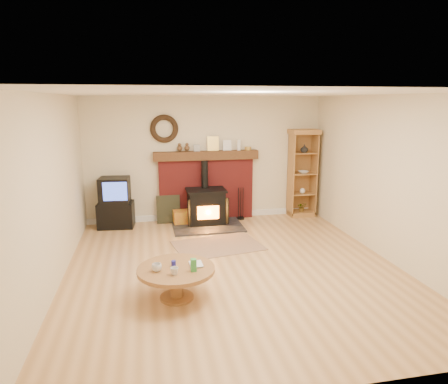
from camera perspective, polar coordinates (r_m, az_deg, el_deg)
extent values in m
plane|color=#B17F49|center=(6.23, 1.34, -10.78)|extent=(5.50, 5.50, 0.00)
cube|color=beige|center=(8.49, -2.65, 4.74)|extent=(5.00, 0.02, 2.60)
cube|color=beige|center=(3.31, 11.99, -8.64)|extent=(5.00, 0.02, 2.60)
cube|color=beige|center=(5.83, -23.33, -0.05)|extent=(0.02, 5.50, 2.60)
cube|color=beige|center=(6.82, 22.39, 1.77)|extent=(0.02, 5.50, 2.60)
cube|color=white|center=(5.71, 1.48, 13.89)|extent=(5.00, 5.50, 0.02)
cube|color=white|center=(8.74, -2.55, -3.36)|extent=(5.00, 0.04, 0.12)
torus|color=black|center=(8.28, -8.53, 8.93)|extent=(0.57, 0.11, 0.57)
cube|color=maroon|center=(8.54, -2.53, 0.35)|extent=(2.00, 0.15, 1.30)
cube|color=#3B1F13|center=(8.37, -2.55, 5.25)|extent=(2.20, 0.22, 0.18)
cube|color=#999999|center=(8.34, -3.93, 6.30)|extent=(0.13, 0.05, 0.14)
cube|color=gold|center=(8.40, -1.58, 6.93)|extent=(0.24, 0.06, 0.30)
cube|color=white|center=(8.46, 0.44, 6.70)|extent=(0.18, 0.05, 0.22)
cylinder|color=white|center=(8.49, 2.13, 6.72)|extent=(0.08, 0.08, 0.22)
cylinder|color=gold|center=(8.55, 3.44, 6.24)|extent=(0.14, 0.14, 0.07)
cube|color=black|center=(8.14, -2.33, -4.90)|extent=(1.40, 1.00, 0.03)
cube|color=black|center=(8.24, -2.57, -2.15)|extent=(0.72, 0.52, 0.67)
cube|color=black|center=(8.15, -2.59, 0.26)|extent=(0.80, 0.57, 0.04)
cylinder|color=black|center=(8.24, -2.77, 2.52)|extent=(0.14, 0.14, 0.56)
cube|color=orange|center=(7.99, -2.27, -2.97)|extent=(0.43, 0.02, 0.27)
cube|color=black|center=(8.00, -4.68, -2.83)|extent=(0.17, 0.23, 0.54)
cube|color=black|center=(8.10, -0.02, -2.59)|extent=(0.17, 0.23, 0.54)
cube|color=brown|center=(7.11, -0.91, -7.65)|extent=(1.64, 1.27, 0.01)
cube|color=black|center=(8.37, -15.15, -3.15)|extent=(0.74, 0.55, 0.51)
cube|color=black|center=(8.24, -15.36, 0.26)|extent=(0.62, 0.53, 0.51)
cube|color=blue|center=(8.00, -15.32, 0.07)|extent=(0.46, 0.06, 0.37)
cube|color=olive|center=(9.10, 10.88, -2.98)|extent=(0.55, 0.40, 0.10)
cube|color=olive|center=(9.08, 10.67, 2.69)|extent=(0.55, 0.02, 1.76)
cube|color=olive|center=(8.81, 9.51, 2.42)|extent=(0.02, 0.40, 1.76)
cube|color=olive|center=(9.01, 12.69, 2.52)|extent=(0.02, 0.40, 1.76)
cube|color=olive|center=(8.79, 11.38, 8.44)|extent=(0.61, 0.44, 0.10)
cube|color=olive|center=(8.99, 11.00, -0.21)|extent=(0.51, 0.36, 0.02)
cube|color=olive|center=(8.90, 11.13, 2.63)|extent=(0.51, 0.36, 0.02)
cube|color=olive|center=(8.83, 11.25, 5.52)|extent=(0.51, 0.36, 0.02)
imported|color=white|center=(8.77, 11.40, 6.10)|extent=(0.17, 0.17, 0.17)
imported|color=white|center=(8.85, 11.26, 2.81)|extent=(0.22, 0.22, 0.05)
sphere|color=white|center=(8.93, 11.14, 0.16)|extent=(0.12, 0.12, 0.12)
imported|color=green|center=(9.01, 11.04, -2.12)|extent=(0.19, 0.16, 0.21)
cube|color=yellow|center=(8.34, -5.65, -3.60)|extent=(0.47, 0.31, 0.29)
cube|color=black|center=(8.42, -7.95, -2.45)|extent=(0.49, 0.13, 0.58)
cylinder|color=black|center=(8.66, 2.39, -3.77)|extent=(0.16, 0.16, 0.04)
cylinder|color=black|center=(8.56, 2.09, -1.67)|extent=(0.02, 0.02, 0.70)
cylinder|color=black|center=(8.58, 2.41, -1.65)|extent=(0.02, 0.02, 0.70)
cylinder|color=black|center=(8.59, 2.73, -1.64)|extent=(0.02, 0.02, 0.70)
cylinder|color=brown|center=(5.38, -6.75, -14.68)|extent=(0.44, 0.44, 0.03)
cylinder|color=brown|center=(5.30, -6.80, -12.91)|extent=(0.16, 0.16, 0.35)
cylinder|color=brown|center=(5.22, -6.86, -10.94)|extent=(1.00, 1.00, 0.05)
imported|color=white|center=(5.13, -9.58, -10.58)|extent=(0.12, 0.12, 0.10)
imported|color=white|center=(5.00, -7.10, -11.14)|extent=(0.10, 0.10, 0.09)
imported|color=#4C331E|center=(5.25, -4.94, -10.34)|extent=(0.17, 0.22, 0.02)
cylinder|color=navy|center=(5.25, -7.22, -10.07)|extent=(0.06, 0.06, 0.07)
cube|color=green|center=(5.06, -4.38, -10.37)|extent=(0.07, 0.07, 0.16)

